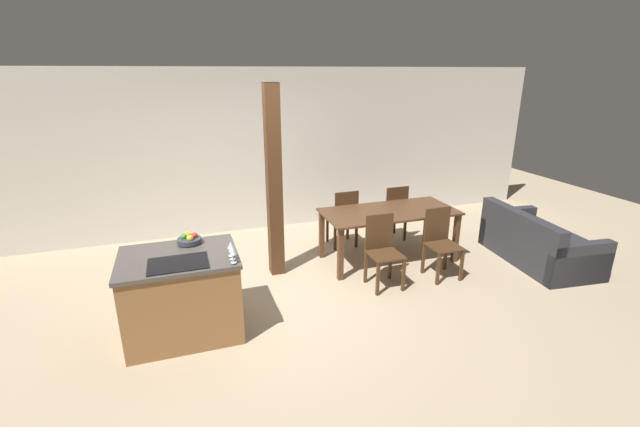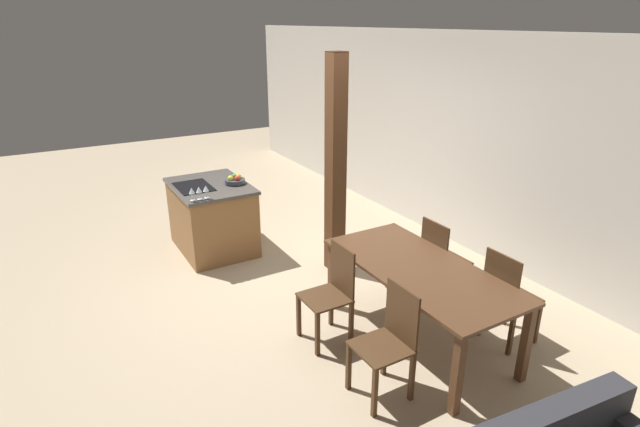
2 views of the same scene
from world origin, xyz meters
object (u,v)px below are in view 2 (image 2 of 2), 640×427
(dining_chair_near_left, at_px, (332,292))
(dining_chair_far_left, at_px, (441,259))
(timber_post, at_px, (336,168))
(kitchen_island, at_px, (212,217))
(wine_glass_near, at_px, (192,191))
(dining_chair_near_right, at_px, (389,341))
(dining_chair_far_right, at_px, (507,296))
(fruit_bowl, at_px, (235,180))
(wine_glass_middle, at_px, (199,190))
(wine_glass_far, at_px, (206,189))
(dining_table, at_px, (420,277))

(dining_chair_near_left, bearing_deg, dining_chair_far_left, 90.00)
(timber_post, bearing_deg, kitchen_island, -139.01)
(wine_glass_near, height_order, dining_chair_near_right, wine_glass_near)
(kitchen_island, distance_m, timber_post, 1.84)
(dining_chair_far_left, height_order, dining_chair_far_right, same)
(fruit_bowl, bearing_deg, wine_glass_middle, -56.76)
(dining_chair_far_left, xyz_separation_m, timber_post, (-1.20, -0.56, 0.77))
(wine_glass_middle, bearing_deg, fruit_bowl, 123.24)
(dining_chair_near_right, xyz_separation_m, dining_chair_far_right, (0.00, 1.34, 0.00))
(fruit_bowl, xyz_separation_m, dining_chair_near_left, (2.32, 0.01, -0.45))
(wine_glass_far, xyz_separation_m, dining_chair_near_right, (2.80, 0.51, -0.52))
(wine_glass_middle, distance_m, wine_glass_far, 0.08)
(wine_glass_middle, bearing_deg, dining_chair_far_right, 34.61)
(timber_post, bearing_deg, wine_glass_middle, -118.33)
(wine_glass_middle, relative_size, dining_chair_far_left, 0.17)
(kitchen_island, distance_m, dining_chair_far_right, 3.69)
(dining_chair_near_left, bearing_deg, wine_glass_far, -165.33)
(wine_glass_middle, relative_size, dining_chair_near_right, 0.17)
(fruit_bowl, bearing_deg, dining_table, 13.97)
(wine_glass_far, height_order, dining_chair_far_right, wine_glass_far)
(dining_table, bearing_deg, kitchen_island, -161.31)
(wine_glass_far, distance_m, dining_chair_far_right, 3.39)
(wine_glass_near, xyz_separation_m, dining_chair_far_right, (2.80, 2.01, -0.52))
(wine_glass_far, bearing_deg, timber_post, 60.16)
(kitchen_island, xyz_separation_m, dining_chair_near_right, (3.30, 0.30, 0.04))
(fruit_bowl, height_order, dining_chair_far_left, fruit_bowl)
(fruit_bowl, xyz_separation_m, wine_glass_near, (0.38, -0.66, 0.07))
(wine_glass_far, xyz_separation_m, dining_chair_far_right, (2.80, 1.85, -0.52))
(wine_glass_near, relative_size, dining_chair_far_right, 0.17)
(fruit_bowl, height_order, dining_chair_near_left, fruit_bowl)
(dining_chair_near_left, bearing_deg, dining_chair_far_right, 57.41)
(fruit_bowl, distance_m, wine_glass_far, 0.63)
(wine_glass_middle, relative_size, dining_chair_far_right, 0.17)
(dining_chair_near_left, distance_m, dining_chair_far_left, 1.34)
(dining_chair_far_right, height_order, timber_post, timber_post)
(dining_chair_far_right, bearing_deg, dining_chair_far_left, 0.00)
(wine_glass_near, bearing_deg, wine_glass_middle, 90.00)
(fruit_bowl, relative_size, wine_glass_middle, 1.64)
(fruit_bowl, bearing_deg, dining_chair_near_left, 0.33)
(dining_chair_far_left, relative_size, timber_post, 0.37)
(dining_chair_near_left, xyz_separation_m, dining_chair_far_right, (0.86, 1.34, 0.00))
(dining_table, relative_size, dining_chair_far_right, 2.07)
(wine_glass_near, bearing_deg, timber_post, 63.05)
(wine_glass_middle, xyz_separation_m, wine_glass_far, (0.00, 0.08, 0.00))
(fruit_bowl, bearing_deg, dining_chair_far_left, 30.27)
(dining_chair_far_left, bearing_deg, dining_chair_near_left, 90.00)
(wine_glass_near, xyz_separation_m, dining_chair_far_left, (1.94, 2.01, -0.52))
(dining_chair_far_left, bearing_deg, timber_post, 24.99)
(kitchen_island, height_order, dining_table, kitchen_island)
(kitchen_island, bearing_deg, timber_post, 40.99)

